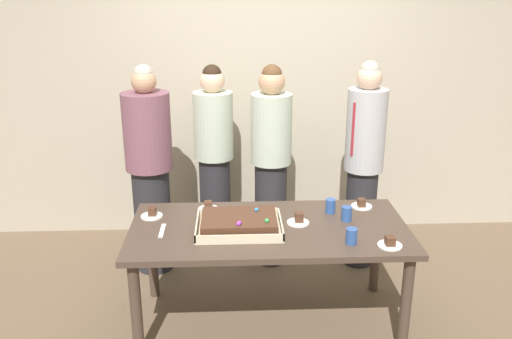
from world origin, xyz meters
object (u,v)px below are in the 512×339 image
Objects in this scene: plated_slice_center_front at (390,243)px; person_serving_front at (214,157)px; drink_cup_middle at (347,214)px; drink_cup_far_end at (330,206)px; cake_server_utensil at (162,231)px; sheet_cake at (239,223)px; plated_slice_near_right at (208,207)px; person_far_right_suit at (150,169)px; person_striped_tie_right at (364,162)px; drink_cup_nearest at (351,236)px; person_green_shirt_behind at (271,164)px; plated_slice_far_right at (152,214)px; plated_slice_far_left at (299,220)px; party_table at (269,238)px; plated_slice_near_left at (362,205)px.

plated_slice_center_front is 0.09× the size of person_serving_front.
person_serving_front is (-0.92, 1.07, 0.08)m from drink_cup_middle.
cake_server_utensil is (-1.14, -0.25, -0.05)m from drink_cup_far_end.
sheet_cake is 0.69m from drink_cup_far_end.
person_far_right_suit is at bearing 133.81° from plated_slice_near_right.
person_striped_tie_right is 1.70m from person_far_right_suit.
person_striped_tie_right is (0.32, 1.08, 0.12)m from drink_cup_nearest.
person_far_right_suit is (-1.61, 1.11, 0.12)m from plated_slice_center_front.
person_green_shirt_behind is at bearing 118.45° from plated_slice_center_front.
cake_server_utensil is 0.12× the size of person_striped_tie_right.
cake_server_utensil is 0.87m from person_far_right_suit.
plated_slice_far_right is at bearing 161.30° from plated_slice_center_front.
person_serving_front is at bearing 127.32° from plated_slice_center_front.
drink_cup_middle is 0.50× the size of cake_server_utensil.
person_serving_front is at bearing 85.27° from person_far_right_suit.
person_serving_front is at bearing 118.46° from plated_slice_far_left.
person_striped_tie_right is (0.61, 0.76, 0.15)m from plated_slice_far_left.
person_striped_tie_right is (0.37, 0.60, 0.12)m from drink_cup_far_end.
sheet_cake reaches higher than plated_slice_far_right.
plated_slice_far_right is at bearing 165.86° from party_table.
cake_server_utensil is 1.23m from person_serving_front.
plated_slice_far_left is at bearing 15.93° from person_far_right_suit.
sheet_cake reaches higher than party_table.
sheet_cake reaches higher than drink_cup_middle.
person_serving_front is at bearing 88.62° from plated_slice_near_right.
cake_server_utensil is (0.10, -0.24, -0.01)m from plated_slice_far_right.
plated_slice_near_left is 0.09× the size of person_serving_front.
plated_slice_far_right is at bearing 160.08° from drink_cup_nearest.
plated_slice_near_right is (-0.41, 0.31, 0.10)m from party_table.
drink_cup_nearest reaches higher than plated_slice_center_front.
plated_slice_far_left is at bearing 25.37° from person_green_shirt_behind.
person_serving_front is (-0.84, 0.93, 0.08)m from drink_cup_far_end.
sheet_cake is 0.33× the size of person_green_shirt_behind.
party_table is 1.23m from person_serving_front.
cake_server_utensil is at bearing 168.96° from plated_slice_center_front.
sheet_cake is at bearing -21.56° from plated_slice_far_right.
drink_cup_nearest and drink_cup_far_end have the same top height.
drink_cup_far_end is 0.06× the size of person_far_right_suit.
sheet_cake is 0.74m from drink_cup_middle.
person_striped_tie_right reaches higher than drink_cup_far_end.
person_serving_front is at bearing 130.82° from drink_cup_middle.
person_striped_tie_right is at bearing 20.81° from plated_slice_far_right.
drink_cup_middle is 0.16m from drink_cup_far_end.
plated_slice_near_right is 1.50× the size of drink_cup_far_end.
plated_slice_far_left is 0.30m from drink_cup_far_end.
party_table is 0.52m from plated_slice_near_right.
person_far_right_suit is at bearing 145.27° from plated_slice_center_front.
cake_server_utensil is at bearing -129.86° from plated_slice_near_right.
drink_cup_nearest is at bearing 168.45° from plated_slice_center_front.
plated_slice_far_left is at bearing -146.00° from drink_cup_far_end.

